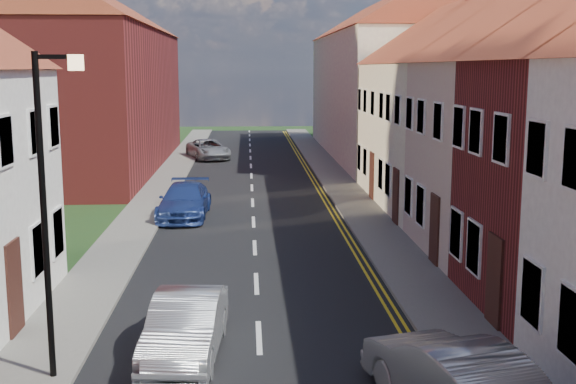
{
  "coord_description": "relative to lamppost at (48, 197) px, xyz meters",
  "views": [
    {
      "loc": [
        -0.22,
        7.0,
        5.83
      ],
      "look_at": [
        1.07,
        29.52,
        1.94
      ],
      "focal_mm": 45.0,
      "sensor_mm": 36.0,
      "label": 1
    }
  ],
  "objects": [
    {
      "name": "pavement_left",
      "position": [
        -0.59,
        10.0,
        -3.48
      ],
      "size": [
        1.8,
        90.0,
        0.12
      ],
      "primitive_type": "cube",
      "color": "gray",
      "rests_on": "ground"
    },
    {
      "name": "car_mid_b",
      "position": [
        7.01,
        -1.88,
        -2.83
      ],
      "size": [
        2.61,
        4.52,
        1.41
      ],
      "primitive_type": "imported",
      "rotation": [
        0.0,
        0.0,
        3.42
      ],
      "color": "#919398",
      "rests_on": "ground"
    },
    {
      "name": "block_left_far",
      "position": [
        -5.49,
        30.0,
        1.76
      ],
      "size": [
        8.3,
        24.2,
        10.5
      ],
      "color": "maroon",
      "rests_on": "ground"
    },
    {
      "name": "pavement_right",
      "position": [
        8.21,
        10.0,
        -3.48
      ],
      "size": [
        1.8,
        90.0,
        0.12
      ],
      "primitive_type": "cube",
      "color": "gray",
      "rests_on": "ground"
    },
    {
      "name": "lamppost",
      "position": [
        0.0,
        0.0,
        0.0
      ],
      "size": [
        0.88,
        0.15,
        6.0
      ],
      "color": "black",
      "rests_on": "pavement_left"
    },
    {
      "name": "cottage_r_cream_far",
      "position": [
        13.11,
        19.7,
        0.94
      ],
      "size": [
        8.3,
        6.0,
        9.0
      ],
      "color": "beige",
      "rests_on": "ground"
    },
    {
      "name": "car_mid",
      "position": [
        2.31,
        1.07,
        -2.9
      ],
      "size": [
        1.63,
        3.98,
        1.28
      ],
      "primitive_type": "imported",
      "rotation": [
        0.0,
        0.0,
        -0.07
      ],
      "color": "#A6A8AE",
      "rests_on": "ground"
    },
    {
      "name": "car_distant",
      "position": [
        1.08,
        33.67,
        -2.9
      ],
      "size": [
        3.39,
        4.99,
        1.27
      ],
      "primitive_type": "imported",
      "rotation": [
        0.0,
        0.0,
        0.31
      ],
      "color": "#9C9FA3",
      "rests_on": "ground"
    },
    {
      "name": "cottage_r_pink",
      "position": [
        13.11,
        8.9,
        0.94
      ],
      "size": [
        8.3,
        6.0,
        9.0
      ],
      "color": "beige",
      "rests_on": "ground"
    },
    {
      "name": "block_right_far",
      "position": [
        13.11,
        35.0,
        1.76
      ],
      "size": [
        8.3,
        24.2,
        10.5
      ],
      "color": "beige",
      "rests_on": "ground"
    },
    {
      "name": "car_far",
      "position": [
        1.11,
        15.07,
        -2.88
      ],
      "size": [
        2.01,
        4.61,
        1.32
      ],
      "primitive_type": "imported",
      "rotation": [
        0.0,
        0.0,
        -0.04
      ],
      "color": "navy",
      "rests_on": "ground"
    },
    {
      "name": "cottage_r_white_far",
      "position": [
        13.11,
        14.3,
        0.94
      ],
      "size": [
        8.3,
        5.2,
        9.0
      ],
      "color": "beige",
      "rests_on": "ground"
    },
    {
      "name": "road",
      "position": [
        3.81,
        10.0,
        -3.53
      ],
      "size": [
        7.0,
        90.0,
        0.02
      ],
      "primitive_type": "cube",
      "color": "black",
      "rests_on": "ground"
    }
  ]
}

